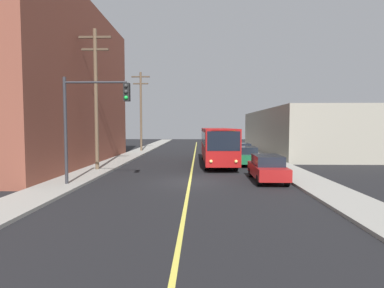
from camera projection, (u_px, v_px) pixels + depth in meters
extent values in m
plane|color=black|center=(190.00, 182.00, 18.65)|extent=(120.00, 120.00, 0.00)
cube|color=gray|center=(117.00, 161.00, 28.81)|extent=(2.50, 90.00, 0.15)
cube|color=gray|center=(271.00, 162.00, 28.45)|extent=(2.50, 90.00, 0.15)
cube|color=#D8CC4C|center=(194.00, 157.00, 33.62)|extent=(0.16, 60.00, 0.01)
cube|color=brown|center=(38.00, 86.00, 26.44)|extent=(10.00, 21.61, 13.85)
cube|color=black|center=(95.00, 147.00, 26.64)|extent=(0.06, 15.13, 1.30)
cube|color=black|center=(95.00, 110.00, 26.45)|extent=(0.06, 15.13, 1.30)
cube|color=black|center=(94.00, 73.00, 26.26)|extent=(0.06, 15.13, 1.30)
cube|color=black|center=(93.00, 35.00, 26.06)|extent=(0.06, 15.13, 1.30)
cube|color=gray|center=(306.00, 131.00, 39.55)|extent=(12.00, 25.88, 5.43)
cube|color=black|center=(260.00, 140.00, 39.76)|extent=(0.06, 18.12, 1.30)
cube|color=maroon|center=(217.00, 144.00, 27.60)|extent=(2.76, 12.04, 2.75)
cube|color=black|center=(224.00, 141.00, 21.59)|extent=(2.35, 0.12, 1.40)
cube|color=black|center=(213.00, 135.00, 33.53)|extent=(2.30, 0.12, 1.10)
cube|color=black|center=(203.00, 138.00, 27.57)|extent=(0.24, 10.20, 1.10)
cube|color=black|center=(231.00, 138.00, 27.56)|extent=(0.24, 10.20, 1.10)
cube|color=orange|center=(224.00, 133.00, 21.57)|extent=(1.79, 0.09, 0.30)
sphere|color=#F9D872|center=(211.00, 161.00, 21.65)|extent=(0.24, 0.24, 0.24)
sphere|color=#F9D872|center=(236.00, 161.00, 21.63)|extent=(0.24, 0.24, 0.24)
cylinder|color=black|center=(207.00, 164.00, 23.49)|extent=(0.32, 1.01, 1.00)
cylinder|color=black|center=(236.00, 164.00, 23.47)|extent=(0.32, 1.01, 1.00)
cylinder|color=black|center=(204.00, 154.00, 31.18)|extent=(0.32, 1.01, 1.00)
cylinder|color=black|center=(226.00, 154.00, 31.16)|extent=(0.32, 1.01, 1.00)
cube|color=maroon|center=(267.00, 171.00, 18.80)|extent=(1.86, 4.42, 0.70)
cube|color=black|center=(268.00, 160.00, 18.76)|extent=(1.65, 2.48, 0.60)
cylinder|color=black|center=(259.00, 180.00, 17.35)|extent=(0.23, 0.64, 0.64)
cylinder|color=black|center=(287.00, 181.00, 17.29)|extent=(0.23, 0.64, 0.64)
cylinder|color=black|center=(251.00, 172.00, 20.34)|extent=(0.23, 0.64, 0.64)
cylinder|color=black|center=(275.00, 173.00, 20.28)|extent=(0.23, 0.64, 0.64)
cube|color=#196038|center=(246.00, 157.00, 26.57)|extent=(1.93, 4.45, 0.70)
cube|color=black|center=(246.00, 150.00, 26.53)|extent=(1.69, 2.51, 0.60)
cylinder|color=black|center=(239.00, 164.00, 25.14)|extent=(0.24, 0.65, 0.64)
cylinder|color=black|center=(258.00, 164.00, 25.05)|extent=(0.24, 0.65, 0.64)
cylinder|color=black|center=(236.00, 160.00, 28.13)|extent=(0.24, 0.65, 0.64)
cylinder|color=black|center=(253.00, 160.00, 28.04)|extent=(0.24, 0.65, 0.64)
cube|color=black|center=(241.00, 152.00, 31.84)|extent=(1.89, 4.43, 0.70)
cube|color=black|center=(241.00, 146.00, 31.80)|extent=(1.67, 2.50, 0.60)
cylinder|color=black|center=(236.00, 157.00, 30.36)|extent=(0.23, 0.64, 0.64)
cylinder|color=black|center=(252.00, 157.00, 30.35)|extent=(0.23, 0.64, 0.64)
cylinder|color=black|center=(232.00, 154.00, 33.36)|extent=(0.23, 0.64, 0.64)
cylinder|color=black|center=(246.00, 154.00, 33.35)|extent=(0.23, 0.64, 0.64)
cylinder|color=brown|center=(96.00, 100.00, 22.80)|extent=(0.28, 0.28, 10.45)
cube|color=#4C3D2D|center=(95.00, 37.00, 22.52)|extent=(2.40, 0.16, 0.16)
cube|color=#4C3D2D|center=(95.00, 49.00, 22.58)|extent=(2.00, 0.16, 0.16)
cylinder|color=brown|center=(141.00, 112.00, 40.12)|extent=(0.28, 0.28, 10.31)
cube|color=#4C3D2D|center=(141.00, 77.00, 39.85)|extent=(2.40, 0.16, 0.16)
cube|color=#4C3D2D|center=(141.00, 84.00, 39.91)|extent=(2.00, 0.16, 0.16)
cylinder|color=#2D2D33|center=(66.00, 131.00, 17.11)|extent=(0.18, 0.18, 6.00)
cylinder|color=#2D2D33|center=(95.00, 82.00, 16.91)|extent=(3.50, 0.12, 0.12)
cube|color=black|center=(127.00, 92.00, 16.89)|extent=(0.32, 0.36, 1.00)
sphere|color=#2D2D2D|center=(126.00, 86.00, 16.69)|extent=(0.22, 0.22, 0.22)
sphere|color=#2D2D2D|center=(126.00, 92.00, 16.71)|extent=(0.22, 0.22, 0.22)
sphere|color=green|center=(126.00, 98.00, 16.72)|extent=(0.22, 0.22, 0.22)
cylinder|color=red|center=(282.00, 165.00, 23.04)|extent=(0.26, 0.26, 0.70)
sphere|color=gold|center=(282.00, 160.00, 23.02)|extent=(0.24, 0.24, 0.24)
cylinder|color=red|center=(280.00, 163.00, 23.04)|extent=(0.12, 0.10, 0.10)
cylinder|color=red|center=(284.00, 163.00, 23.03)|extent=(0.12, 0.10, 0.10)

